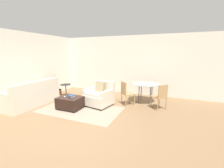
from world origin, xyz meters
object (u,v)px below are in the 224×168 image
(couch, at_px, (33,97))
(book_stack, at_px, (71,96))
(armchair, at_px, (99,96))
(ottoman, at_px, (70,102))
(tv_remote_secondary, at_px, (64,96))
(side_table, at_px, (66,88))
(potted_plant, at_px, (57,91))
(dining_chair_near_left, at_px, (126,92))
(dining_chair_near_right, at_px, (161,95))
(dining_table, at_px, (146,86))
(tv_remote_primary, at_px, (69,95))

(couch, bearing_deg, book_stack, 10.83)
(armchair, bearing_deg, ottoman, -137.89)
(ottoman, relative_size, tv_remote_secondary, 6.15)
(book_stack, xyz_separation_m, side_table, (-1.20, 1.18, -0.06))
(potted_plant, relative_size, dining_chair_near_left, 1.15)
(armchair, distance_m, tv_remote_secondary, 1.24)
(book_stack, distance_m, tv_remote_secondary, 0.25)
(ottoman, bearing_deg, side_table, 134.27)
(side_table, distance_m, dining_chair_near_right, 4.15)
(dining_table, bearing_deg, tv_remote_secondary, -145.03)
(armchair, distance_m, tv_remote_primary, 1.10)
(potted_plant, height_order, dining_chair_near_right, potted_plant)
(dining_table, relative_size, dining_chair_near_left, 1.25)
(dining_chair_near_right, bearing_deg, dining_table, 135.00)
(armchair, relative_size, side_table, 1.95)
(couch, xyz_separation_m, book_stack, (1.55, 0.30, 0.13))
(side_table, bearing_deg, armchair, -14.62)
(tv_remote_secondary, xyz_separation_m, dining_chair_near_right, (3.18, 1.16, 0.09))
(potted_plant, relative_size, dining_chair_near_right, 1.15)
(armchair, bearing_deg, tv_remote_secondary, -143.59)
(couch, height_order, book_stack, couch)
(ottoman, bearing_deg, armchair, 42.11)
(dining_chair_near_left, bearing_deg, potted_plant, 179.09)
(ottoman, height_order, dining_table, dining_table)
(potted_plant, xyz_separation_m, dining_table, (4.02, 0.57, 0.48))
(tv_remote_secondary, xyz_separation_m, dining_chair_near_left, (1.93, 1.16, 0.09))
(side_table, xyz_separation_m, dining_chair_near_right, (4.15, -0.09, 0.13))
(armchair, distance_m, dining_table, 1.90)
(couch, distance_m, tv_remote_primary, 1.42)
(potted_plant, bearing_deg, book_stack, -33.82)
(tv_remote_secondary, bearing_deg, potted_plant, 140.36)
(dining_table, bearing_deg, potted_plant, -171.91)
(armchair, xyz_separation_m, potted_plant, (-2.47, 0.48, -0.16))
(book_stack, height_order, tv_remote_secondary, book_stack)
(tv_remote_secondary, bearing_deg, book_stack, 17.96)
(couch, bearing_deg, armchair, 22.47)
(tv_remote_primary, distance_m, tv_remote_secondary, 0.21)
(ottoman, bearing_deg, potted_plant, 144.95)
(ottoman, distance_m, tv_remote_secondary, 0.30)
(ottoman, height_order, potted_plant, potted_plant)
(couch, distance_m, dining_table, 4.37)
(book_stack, bearing_deg, side_table, 135.66)
(dining_table, height_order, dining_chair_near_right, dining_chair_near_right)
(couch, distance_m, book_stack, 1.58)
(couch, relative_size, potted_plant, 1.97)
(tv_remote_secondary, bearing_deg, dining_table, 34.97)
(dining_chair_near_right, bearing_deg, couch, -162.92)
(book_stack, xyz_separation_m, tv_remote_secondary, (-0.23, -0.08, -0.02))
(tv_remote_secondary, xyz_separation_m, potted_plant, (-1.47, 1.21, -0.23))
(tv_remote_primary, bearing_deg, couch, -162.65)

